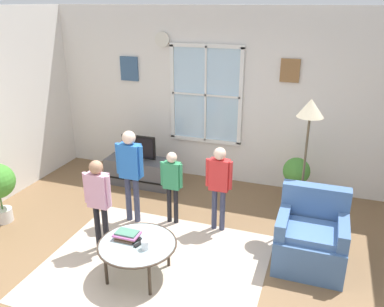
# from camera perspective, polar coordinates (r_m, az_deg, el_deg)

# --- Properties ---
(ground_plane) EXTENTS (6.53, 6.23, 0.02)m
(ground_plane) POSITION_cam_1_polar(r_m,az_deg,el_deg) (4.51, -5.08, -18.19)
(ground_plane) COLOR brown
(back_wall) EXTENTS (5.93, 0.17, 2.79)m
(back_wall) POSITION_cam_1_polar(r_m,az_deg,el_deg) (6.37, 5.04, 8.06)
(back_wall) COLOR silver
(back_wall) RESTS_ON ground_plane
(area_rug) EXTENTS (2.48, 2.12, 0.01)m
(area_rug) POSITION_cam_1_polar(r_m,az_deg,el_deg) (4.73, -5.57, -15.84)
(area_rug) COLOR #C6B29E
(area_rug) RESTS_ON ground_plane
(tv_stand) EXTENTS (1.10, 0.45, 0.44)m
(tv_stand) POSITION_cam_1_polar(r_m,az_deg,el_deg) (6.55, -7.55, -2.59)
(tv_stand) COLOR #4C4C51
(tv_stand) RESTS_ON ground_plane
(television) EXTENTS (0.57, 0.08, 0.40)m
(television) POSITION_cam_1_polar(r_m,az_deg,el_deg) (6.39, -7.74, 0.92)
(television) COLOR #4C4C4C
(television) RESTS_ON tv_stand
(armchair) EXTENTS (0.76, 0.74, 0.87)m
(armchair) POSITION_cam_1_polar(r_m,az_deg,el_deg) (4.77, 16.81, -11.66)
(armchair) COLOR #476B9E
(armchair) RESTS_ON ground_plane
(coffee_table) EXTENTS (0.86, 0.86, 0.41)m
(coffee_table) POSITION_cam_1_polar(r_m,az_deg,el_deg) (4.40, -7.91, -12.99)
(coffee_table) COLOR #99B2B7
(coffee_table) RESTS_ON ground_plane
(book_stack) EXTENTS (0.28, 0.20, 0.08)m
(book_stack) POSITION_cam_1_polar(r_m,az_deg,el_deg) (4.46, -9.38, -11.58)
(book_stack) COLOR brown
(book_stack) RESTS_ON coffee_table
(cup) EXTENTS (0.08, 0.08, 0.10)m
(cup) POSITION_cam_1_polar(r_m,az_deg,el_deg) (4.26, -6.80, -13.00)
(cup) COLOR white
(cup) RESTS_ON coffee_table
(remote_near_books) EXTENTS (0.08, 0.15, 0.02)m
(remote_near_books) POSITION_cam_1_polar(r_m,az_deg,el_deg) (4.36, -7.65, -12.82)
(remote_near_books) COLOR black
(remote_near_books) RESTS_ON coffee_table
(remote_near_cup) EXTENTS (0.10, 0.14, 0.02)m
(remote_near_cup) POSITION_cam_1_polar(r_m,az_deg,el_deg) (4.41, -8.14, -12.40)
(remote_near_cup) COLOR black
(remote_near_cup) RESTS_ON coffee_table
(person_blue_shirt) EXTENTS (0.39, 0.18, 1.30)m
(person_blue_shirt) POSITION_cam_1_polar(r_m,az_deg,el_deg) (5.23, -8.90, -1.84)
(person_blue_shirt) COLOR #333851
(person_blue_shirt) RESTS_ON ground_plane
(person_green_shirt) EXTENTS (0.31, 0.14, 1.03)m
(person_green_shirt) POSITION_cam_1_polar(r_m,az_deg,el_deg) (5.21, -2.91, -3.78)
(person_green_shirt) COLOR black
(person_green_shirt) RESTS_ON ground_plane
(person_red_shirt) EXTENTS (0.35, 0.16, 1.16)m
(person_red_shirt) POSITION_cam_1_polar(r_m,az_deg,el_deg) (5.02, 3.95, -3.79)
(person_red_shirt) COLOR #333851
(person_red_shirt) RESTS_ON ground_plane
(person_pink_shirt) EXTENTS (0.35, 0.16, 1.17)m
(person_pink_shirt) POSITION_cam_1_polar(r_m,az_deg,el_deg) (4.72, -13.37, -5.93)
(person_pink_shirt) COLOR black
(person_pink_shirt) RESTS_ON ground_plane
(potted_plant_by_window) EXTENTS (0.39, 0.39, 0.74)m
(potted_plant_by_window) POSITION_cam_1_polar(r_m,az_deg,el_deg) (5.92, 14.83, -3.00)
(potted_plant_by_window) COLOR silver
(potted_plant_by_window) RESTS_ON ground_plane
(floor_lamp) EXTENTS (0.32, 0.32, 1.77)m
(floor_lamp) POSITION_cam_1_polar(r_m,az_deg,el_deg) (4.94, 16.60, 4.35)
(floor_lamp) COLOR black
(floor_lamp) RESTS_ON ground_plane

